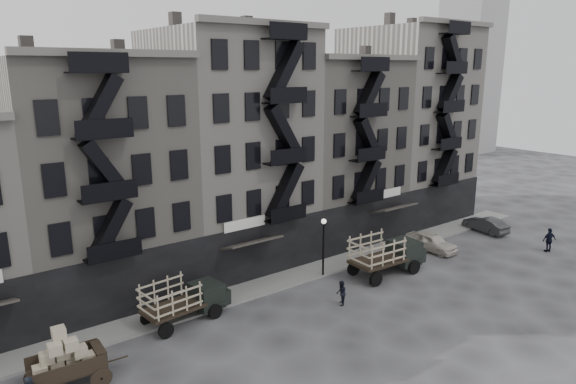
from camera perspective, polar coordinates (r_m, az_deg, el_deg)
ground at (r=33.38m, az=2.94°, el=-11.98°), size 140.00×140.00×0.00m
sidewalk at (r=36.02m, az=-0.98°, el=-9.84°), size 55.00×2.50×0.15m
building_midwest at (r=34.74m, az=-20.63°, el=1.26°), size 10.00×11.35×16.20m
building_center at (r=38.55m, az=-6.42°, el=4.72°), size 10.00×11.35×18.20m
building_mideast at (r=44.62m, az=4.69°, el=4.68°), size 10.00×11.35×16.20m
building_east at (r=51.62m, az=13.07°, el=7.27°), size 10.00×11.35×19.20m
lamp_post at (r=35.97m, az=3.96°, el=-5.28°), size 0.36×0.36×4.28m
wagon at (r=26.54m, az=-23.71°, el=-16.29°), size 3.61×2.08×2.97m
stake_truck_west at (r=30.93m, az=-11.48°, el=-11.35°), size 5.44×2.64×2.64m
stake_truck_east at (r=37.39m, az=10.94°, el=-6.49°), size 6.11×2.77×3.01m
car_east at (r=43.21m, az=15.64°, el=-5.35°), size 1.97×4.42×1.48m
car_far at (r=49.54m, az=21.10°, el=-3.40°), size 1.91×4.29×1.37m
pedestrian_mid at (r=32.65m, az=5.92°, el=-11.12°), size 0.97×0.97×1.58m
policeman at (r=46.29m, az=27.03°, el=-4.77°), size 1.26×0.90×1.98m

